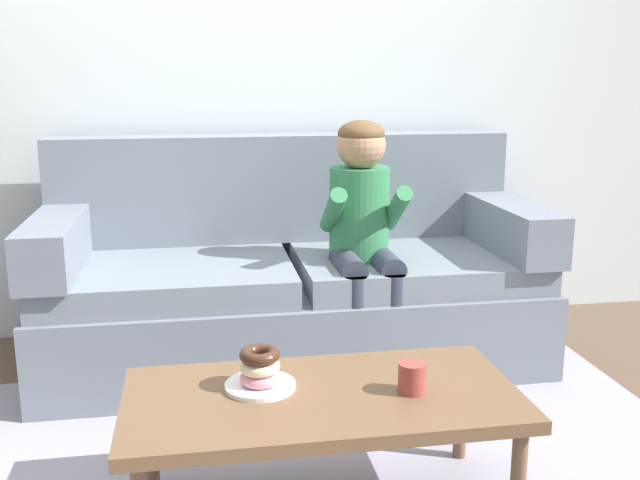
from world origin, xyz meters
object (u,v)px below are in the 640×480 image
mug (412,378)px  toy_controller (189,445)px  couch (292,283)px  coffee_table (323,405)px  donut (260,378)px  person_child (363,223)px

mug → toy_controller: 0.91m
couch → coffee_table: bearing=-93.4°
couch → toy_controller: 0.99m
coffee_table → donut: (-0.18, 0.06, 0.07)m
coffee_table → mug: size_ratio=12.74×
toy_controller → donut: bearing=-85.4°
couch → mug: size_ratio=24.27×
couch → toy_controller: size_ratio=9.67×
donut → toy_controller: bearing=120.8°
donut → mug: bearing=-13.7°
mug → toy_controller: (-0.65, 0.48, -0.41)m
donut → toy_controller: (-0.22, 0.37, -0.40)m
toy_controller → mug: bearing=-62.4°
mug → toy_controller: bearing=143.8°
couch → coffee_table: 1.24m
donut → mug: (0.43, -0.10, 0.01)m
coffee_table → donut: bearing=160.3°
coffee_table → toy_controller: bearing=132.5°
donut → mug: mug is taller
coffee_table → mug: mug is taller
person_child → mug: size_ratio=12.24×
couch → coffee_table: (-0.07, -1.24, -0.00)m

